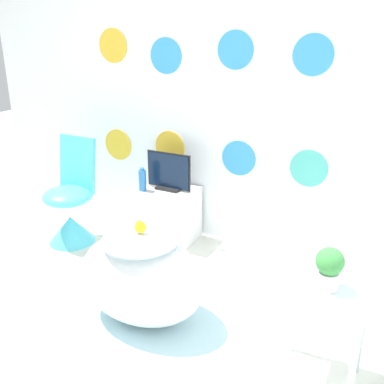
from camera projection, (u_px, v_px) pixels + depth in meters
The scene contains 11 objects.
ground_plane at pixel (39, 380), 2.35m from camera, with size 12.00×12.00×0.00m, color silver.
wall_back_dotted at pixel (203, 83), 3.49m from camera, with size 4.29×0.05×2.60m.
rug at pixel (135, 335), 2.68m from camera, with size 1.04×0.99×0.01m.
bathtub at pixel (142, 278), 2.75m from camera, with size 0.82×0.56×0.56m.
rubber_duck at pixel (140, 227), 2.68m from camera, with size 0.07×0.08×0.08m.
chair at pixel (71, 211), 3.73m from camera, with size 0.41×0.41×0.87m.
tv_cabinet at pixel (169, 214), 3.78m from camera, with size 0.44×0.35×0.45m.
tv at pixel (169, 173), 3.64m from camera, with size 0.39×0.12×0.31m.
vase at pixel (142, 180), 3.64m from camera, with size 0.06×0.06×0.19m.
side_table at pixel (324, 308), 2.20m from camera, with size 0.41×0.37×0.56m.
potted_plant_left at pixel (329, 267), 2.11m from camera, with size 0.13×0.13×0.21m.
Camera 1 is at (1.55, -1.26, 1.77)m, focal length 42.00 mm.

